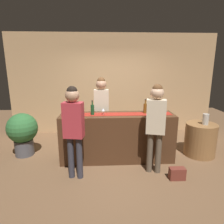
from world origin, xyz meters
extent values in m
plane|color=brown|center=(0.00, 0.00, 0.00)|extent=(10.00, 10.00, 0.00)
cube|color=tan|center=(0.00, 1.90, 1.45)|extent=(6.00, 0.12, 2.90)
cube|color=#472B19|center=(0.00, 0.00, 0.51)|extent=(2.39, 0.60, 1.01)
cube|color=maroon|center=(0.00, 0.00, 1.02)|extent=(2.27, 0.28, 0.01)
cylinder|color=#194723|center=(-0.52, -0.03, 1.12)|extent=(0.07, 0.07, 0.21)
cylinder|color=#194723|center=(-0.52, -0.03, 1.26)|extent=(0.03, 0.03, 0.08)
cylinder|color=black|center=(-0.52, -0.03, 1.31)|extent=(0.03, 0.03, 0.02)
cylinder|color=brown|center=(0.59, 0.05, 1.12)|extent=(0.07, 0.07, 0.21)
cylinder|color=brown|center=(0.59, 0.05, 1.26)|extent=(0.03, 0.03, 0.08)
cylinder|color=black|center=(0.59, 0.05, 1.31)|extent=(0.03, 0.03, 0.02)
cylinder|color=silver|center=(0.98, -0.08, 1.02)|extent=(0.06, 0.06, 0.00)
cylinder|color=silver|center=(0.98, -0.08, 1.06)|extent=(0.01, 0.01, 0.08)
cone|color=silver|center=(0.98, -0.08, 1.13)|extent=(0.07, 0.07, 0.06)
cylinder|color=silver|center=(-1.00, -0.09, 1.02)|extent=(0.06, 0.06, 0.00)
cylinder|color=silver|center=(-1.00, -0.09, 1.06)|extent=(0.01, 0.01, 0.08)
cone|color=silver|center=(-1.00, -0.09, 1.13)|extent=(0.07, 0.07, 0.06)
cylinder|color=silver|center=(-0.30, -0.02, 1.02)|extent=(0.06, 0.06, 0.00)
cylinder|color=silver|center=(-0.30, -0.02, 1.06)|extent=(0.01, 0.01, 0.08)
cone|color=silver|center=(-0.30, -0.02, 1.13)|extent=(0.07, 0.07, 0.06)
cylinder|color=#26262B|center=(-0.25, 0.58, 0.41)|extent=(0.11, 0.11, 0.82)
cylinder|color=#26262B|center=(-0.41, 0.58, 0.41)|extent=(0.11, 0.11, 0.82)
cube|color=beige|center=(-0.33, 0.58, 1.14)|extent=(0.34, 0.21, 0.65)
sphere|color=tan|center=(-0.33, 0.58, 1.58)|extent=(0.24, 0.24, 0.24)
sphere|color=brown|center=(-0.33, 0.58, 1.65)|extent=(0.19, 0.19, 0.19)
cylinder|color=brown|center=(0.58, -0.55, 0.40)|extent=(0.11, 0.11, 0.79)
cylinder|color=brown|center=(0.74, -0.59, 0.40)|extent=(0.11, 0.11, 0.79)
cube|color=beige|center=(0.66, -0.57, 1.11)|extent=(0.38, 0.28, 0.63)
sphere|color=#DBAD89|center=(0.66, -0.57, 1.54)|extent=(0.24, 0.24, 0.24)
sphere|color=brown|center=(0.66, -0.57, 1.60)|extent=(0.19, 0.19, 0.19)
cylinder|color=#33333D|center=(-0.89, -0.68, 0.39)|extent=(0.11, 0.11, 0.79)
cylinder|color=#33333D|center=(-0.73, -0.70, 0.39)|extent=(0.11, 0.11, 0.79)
cube|color=#B7333D|center=(-0.81, -0.69, 1.10)|extent=(0.37, 0.25, 0.62)
sphere|color=tan|center=(-0.81, -0.69, 1.53)|extent=(0.24, 0.24, 0.24)
sphere|color=black|center=(-0.81, -0.69, 1.59)|extent=(0.18, 0.18, 0.18)
cylinder|color=olive|center=(1.90, 0.11, 0.37)|extent=(0.68, 0.68, 0.74)
cylinder|color=#B7B2A8|center=(1.94, 0.06, 0.86)|extent=(0.13, 0.13, 0.24)
cylinder|color=#4C4C51|center=(-2.11, 0.31, 0.18)|extent=(0.41, 0.41, 0.36)
sphere|color=#2D6633|center=(-2.11, 0.31, 0.64)|extent=(0.67, 0.67, 0.67)
cube|color=brown|center=(1.02, -0.85, 0.11)|extent=(0.28, 0.14, 0.22)
camera|label=1|loc=(-0.32, -3.96, 2.03)|focal=31.45mm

